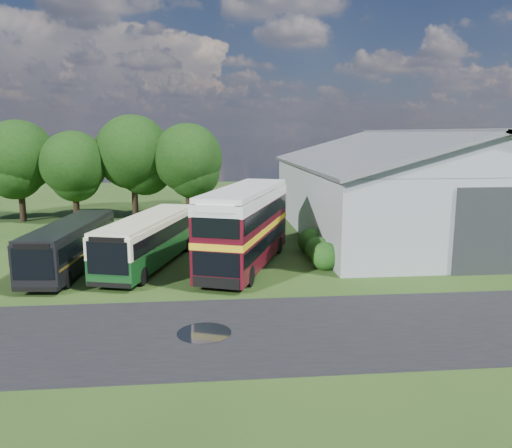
{
  "coord_description": "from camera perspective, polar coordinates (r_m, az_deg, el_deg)",
  "views": [
    {
      "loc": [
        -1.26,
        -22.07,
        7.97
      ],
      "look_at": [
        1.68,
        8.0,
        2.42
      ],
      "focal_mm": 35.0,
      "sensor_mm": 36.0,
      "label": 1
    }
  ],
  "objects": [
    {
      "name": "shrub_back",
      "position": [
        33.75,
        6.32,
        -3.31
      ],
      "size": [
        1.8,
        1.8,
        1.8
      ],
      "primitive_type": "sphere",
      "color": "#194714",
      "rests_on": "ground"
    },
    {
      "name": "asphalt_road",
      "position": [
        21.11,
        6.64,
        -11.85
      ],
      "size": [
        60.0,
        8.0,
        0.02
      ],
      "primitive_type": "cube",
      "color": "black",
      "rests_on": "ground"
    },
    {
      "name": "bus_dark_single",
      "position": [
        31.12,
        -20.41,
        -2.27
      ],
      "size": [
        3.29,
        10.32,
        2.8
      ],
      "rotation": [
        0.0,
        0.0,
        -0.09
      ],
      "color": "black",
      "rests_on": "ground"
    },
    {
      "name": "tree_left_b",
      "position": [
        47.14,
        -20.13,
        6.48
      ],
      "size": [
        5.78,
        5.78,
        8.16
      ],
      "color": "black",
      "rests_on": "ground"
    },
    {
      "name": "shrub_front",
      "position": [
        29.98,
        7.89,
        -5.1
      ],
      "size": [
        1.7,
        1.7,
        1.7
      ],
      "primitive_type": "sphere",
      "color": "#194714",
      "rests_on": "ground"
    },
    {
      "name": "tree_right_a",
      "position": [
        45.96,
        -7.81,
        7.47
      ],
      "size": [
        6.26,
        6.26,
        8.83
      ],
      "color": "black",
      "rests_on": "ground"
    },
    {
      "name": "storage_shed",
      "position": [
        41.56,
        17.54,
        4.68
      ],
      "size": [
        18.8,
        24.8,
        8.15
      ],
      "color": "gray",
      "rests_on": "ground"
    },
    {
      "name": "tree_left_a",
      "position": [
        49.53,
        -25.53,
        6.98
      ],
      "size": [
        6.46,
        6.46,
        9.12
      ],
      "color": "black",
      "rests_on": "ground"
    },
    {
      "name": "shrub_mid",
      "position": [
        31.86,
        7.06,
        -4.15
      ],
      "size": [
        1.6,
        1.6,
        1.6
      ],
      "primitive_type": "sphere",
      "color": "#194714",
      "rests_on": "ground"
    },
    {
      "name": "bus_maroon_double",
      "position": [
        29.77,
        -1.21,
        -0.38
      ],
      "size": [
        6.44,
        11.46,
        4.8
      ],
      "rotation": [
        0.0,
        0.0,
        -0.34
      ],
      "color": "black",
      "rests_on": "ground"
    },
    {
      "name": "puddle",
      "position": [
        20.67,
        -5.94,
        -12.32
      ],
      "size": [
        2.2,
        2.2,
        0.01
      ],
      "primitive_type": "cylinder",
      "color": "black",
      "rests_on": "ground"
    },
    {
      "name": "ground",
      "position": [
        23.5,
        -2.2,
        -9.42
      ],
      "size": [
        120.0,
        120.0,
        0.0
      ],
      "primitive_type": "plane",
      "color": "#1F3C13",
      "rests_on": "ground"
    },
    {
      "name": "tree_mid",
      "position": [
        47.39,
        -13.89,
        7.96
      ],
      "size": [
        6.8,
        6.8,
        9.6
      ],
      "color": "black",
      "rests_on": "ground"
    },
    {
      "name": "bus_green_single",
      "position": [
        30.74,
        -12.12,
        -1.77
      ],
      "size": [
        5.36,
        11.22,
        3.02
      ],
      "rotation": [
        0.0,
        0.0,
        -0.27
      ],
      "color": "black",
      "rests_on": "ground"
    }
  ]
}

